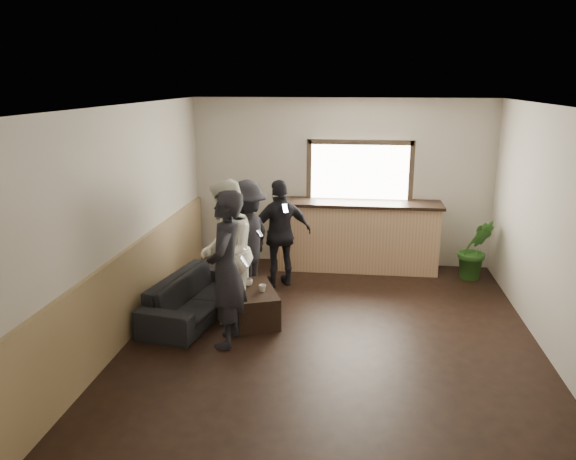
# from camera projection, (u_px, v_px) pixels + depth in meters

# --- Properties ---
(ground) EXTENTS (5.00, 6.00, 0.01)m
(ground) POSITION_uv_depth(u_px,v_px,m) (330.00, 337.00, 6.93)
(ground) COLOR black
(room_shell) EXTENTS (5.01, 6.01, 2.80)m
(room_shell) POSITION_uv_depth(u_px,v_px,m) (271.00, 220.00, 6.64)
(room_shell) COLOR silver
(room_shell) RESTS_ON ground
(bar_counter) EXTENTS (2.70, 0.68, 2.13)m
(bar_counter) POSITION_uv_depth(u_px,v_px,m) (358.00, 231.00, 9.31)
(bar_counter) COLOR tan
(bar_counter) RESTS_ON ground
(sofa) EXTENTS (1.06, 1.99, 0.55)m
(sofa) POSITION_uv_depth(u_px,v_px,m) (195.00, 296.00, 7.51)
(sofa) COLOR black
(sofa) RESTS_ON ground
(coffee_table) EXTENTS (0.84, 1.08, 0.42)m
(coffee_table) POSITION_uv_depth(u_px,v_px,m) (254.00, 304.00, 7.41)
(coffee_table) COLOR black
(coffee_table) RESTS_ON ground
(cup_a) EXTENTS (0.16, 0.16, 0.09)m
(cup_a) POSITION_uv_depth(u_px,v_px,m) (248.00, 282.00, 7.46)
(cup_a) COLOR silver
(cup_a) RESTS_ON coffee_table
(cup_b) EXTENTS (0.13, 0.13, 0.09)m
(cup_b) POSITION_uv_depth(u_px,v_px,m) (262.00, 288.00, 7.25)
(cup_b) COLOR silver
(cup_b) RESTS_ON coffee_table
(potted_plant) EXTENTS (0.58, 0.49, 0.98)m
(potted_plant) POSITION_uv_depth(u_px,v_px,m) (475.00, 249.00, 8.85)
(potted_plant) COLOR #2D6623
(potted_plant) RESTS_ON ground
(person_a) EXTENTS (0.49, 0.69, 1.87)m
(person_a) POSITION_uv_depth(u_px,v_px,m) (226.00, 269.00, 6.55)
(person_a) COLOR black
(person_a) RESTS_ON ground
(person_b) EXTENTS (0.78, 0.97, 1.86)m
(person_b) POSITION_uv_depth(u_px,v_px,m) (226.00, 252.00, 7.25)
(person_b) COLOR white
(person_b) RESTS_ON ground
(person_c) EXTENTS (0.92, 1.25, 1.73)m
(person_c) POSITION_uv_depth(u_px,v_px,m) (246.00, 241.00, 7.96)
(person_c) COLOR black
(person_c) RESTS_ON ground
(person_d) EXTENTS (1.04, 0.78, 1.65)m
(person_d) POSITION_uv_depth(u_px,v_px,m) (281.00, 233.00, 8.50)
(person_d) COLOR black
(person_d) RESTS_ON ground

